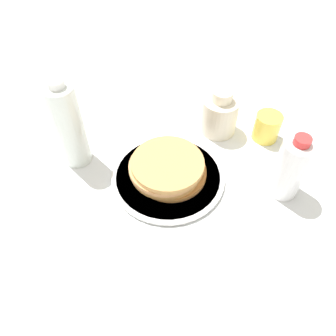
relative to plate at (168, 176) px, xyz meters
The scene contains 7 objects.
ground_plane 0.03m from the plate, 162.12° to the left, with size 4.00×4.00×0.00m, color white.
plate is the anchor object (origin of this frame).
pancake_stack 0.03m from the plate, 136.19° to the right, with size 0.19×0.20×0.05m.
juice_glass 0.32m from the plate, 92.33° to the left, with size 0.07×0.07×0.08m.
cream_jug 0.24m from the plate, 115.13° to the left, with size 0.10×0.10×0.14m.
water_bottle_near 0.28m from the plate, 132.08° to the right, with size 0.08×0.08×0.25m.
water_bottle_mid 0.30m from the plate, 56.10° to the left, with size 0.08×0.08×0.18m.
Camera 1 is at (0.51, -0.25, 0.67)m, focal length 35.00 mm.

